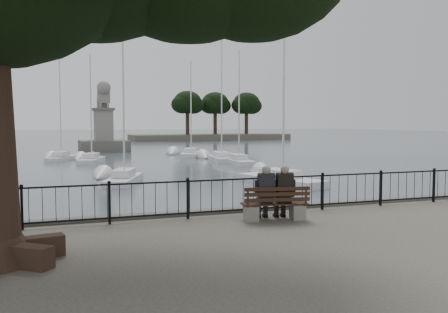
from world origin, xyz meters
name	(u,v)px	position (x,y,z in m)	size (l,w,h in m)	color
harbor	(218,231)	(0.00, 3.00, -0.50)	(260.00, 260.00, 1.20)	#4E4C46
railing	(224,195)	(0.00, 2.50, 0.56)	(22.06, 0.06, 1.00)	black
bench	(275,208)	(1.04, 1.54, 0.31)	(1.76, 0.81, 0.89)	slate
person_left	(265,195)	(0.82, 1.68, 0.65)	(0.48, 0.75, 1.42)	black
person_right	(283,194)	(1.29, 1.59, 0.65)	(0.48, 0.75, 1.42)	black
lion_monument	(104,134)	(2.00, 49.94, 1.05)	(5.53, 5.53, 8.27)	#4E4C46
sailboat_b	(124,178)	(-0.29, 18.66, -0.68)	(3.03, 5.12, 10.54)	silver
sailboat_c	(280,179)	(7.89, 15.14, -0.67)	(3.11, 6.09, 11.76)	silver
sailboat_d	(238,160)	(10.52, 28.48, -0.71)	(1.64, 5.25, 9.49)	silver
sailboat_f	(92,159)	(-0.76, 34.08, -0.70)	(2.82, 5.13, 9.34)	silver
sailboat_g	(190,153)	(9.29, 38.48, -0.71)	(3.37, 5.70, 9.70)	silver
sailboat_h	(61,157)	(-3.14, 37.37, -0.65)	(2.98, 4.81, 11.30)	silver
sailboat_i	(221,157)	(10.22, 31.92, -0.66)	(2.31, 5.68, 11.77)	silver
far_shore	(214,119)	(25.54, 79.46, 3.00)	(30.00, 8.60, 9.18)	#4D473C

